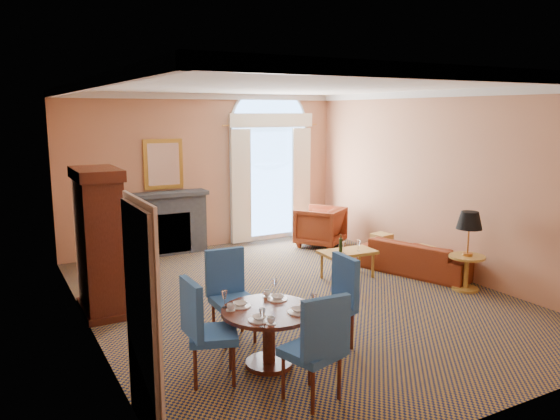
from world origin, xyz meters
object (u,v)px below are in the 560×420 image
dining_table (269,323)px  side_table (468,240)px  armoire (100,244)px  armchair (320,227)px  sofa (416,257)px  coffee_table (348,253)px

dining_table → side_table: side_table is taller
dining_table → armoire: bearing=116.2°
armoire → side_table: (5.32, -1.80, -0.18)m
dining_table → armchair: dining_table is taller
armchair → sofa: bearing=64.6°
sofa → armchair: (-0.42, 2.50, 0.13)m
sofa → armchair: size_ratio=2.17×
armoire → coffee_table: (4.02, -0.36, -0.56)m
sofa → armchair: bearing=-9.9°
dining_table → armchair: size_ratio=1.15×
armoire → dining_table: size_ratio=1.94×
armchair → side_table: bearing=62.5°
sofa → coffee_table: bearing=55.3°
armoire → side_table: size_ratio=1.65×
dining_table → armchair: 5.69m
armoire → coffee_table: 4.07m
sofa → side_table: size_ratio=1.59×
coffee_table → armchair: bearing=72.4°
coffee_table → side_table: (1.30, -1.44, 0.38)m
sofa → armoire: bearing=63.1°
dining_table → side_table: bearing=11.9°
sofa → coffee_table: (-1.25, 0.34, 0.15)m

